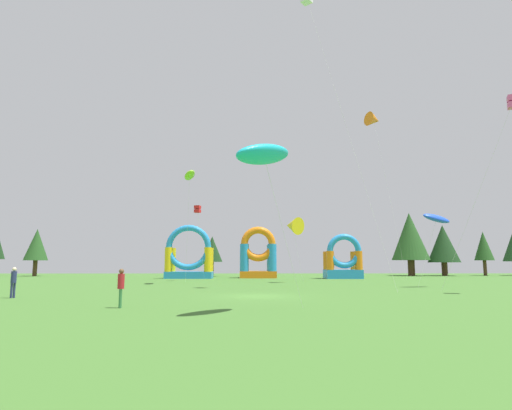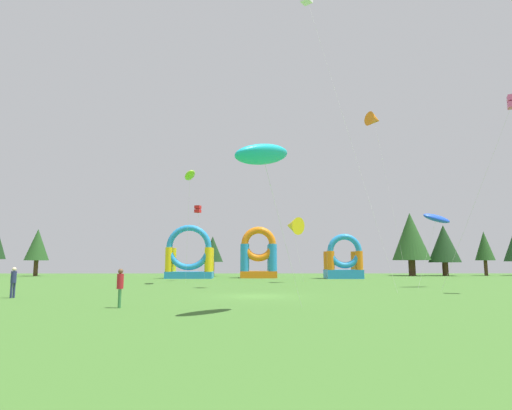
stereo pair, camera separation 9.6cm
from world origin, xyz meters
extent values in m
plane|color=#3D6B28|center=(0.00, 0.00, 0.00)|extent=(120.00, 120.00, 0.00)
cone|color=yellow|center=(4.15, 19.11, 6.18)|extent=(2.73, 2.73, 2.10)
cylinder|color=silver|center=(4.77, 19.64, 3.09)|extent=(1.27, 1.07, 6.19)
cube|color=red|center=(-6.93, 23.65, 8.35)|extent=(0.83, 0.83, 0.39)
cube|color=red|center=(-6.93, 23.65, 8.82)|extent=(0.83, 0.83, 0.39)
cylinder|color=silver|center=(-6.56, 24.84, 4.29)|extent=(0.74, 2.41, 8.59)
cylinder|color=silver|center=(15.99, 2.67, 6.84)|extent=(5.05, 2.31, 13.68)
ellipsoid|color=blue|center=(16.21, 10.10, 6.08)|extent=(3.04, 2.00, 1.44)
cylinder|color=silver|center=(15.08, 9.72, 3.04)|extent=(2.29, 0.78, 6.08)
ellipsoid|color=#8CD826|center=(-6.86, 16.01, 11.19)|extent=(1.84, 3.18, 1.20)
cylinder|color=silver|center=(-7.18, 17.50, 5.59)|extent=(0.67, 3.00, 11.19)
ellipsoid|color=#19B7CC|center=(0.09, -9.38, 6.89)|extent=(3.36, 3.61, 1.79)
cylinder|color=silver|center=(1.05, -8.21, 3.44)|extent=(1.94, 2.35, 6.89)
cone|color=orange|center=(16.97, 30.29, 22.23)|extent=(2.62, 2.66, 2.15)
cylinder|color=silver|center=(17.97, 28.04, 11.11)|extent=(2.01, 4.51, 22.23)
cube|color=white|center=(4.53, 7.76, 25.59)|extent=(1.19, 1.19, 0.41)
cylinder|color=silver|center=(7.31, 5.48, 12.92)|extent=(5.57, 4.57, 25.85)
cylinder|color=navy|center=(-14.89, -1.17, 0.45)|extent=(0.18, 0.18, 0.90)
cylinder|color=navy|center=(-14.98, -1.32, 0.45)|extent=(0.18, 0.18, 0.90)
cylinder|color=navy|center=(-14.94, -1.25, 1.25)|extent=(0.43, 0.43, 0.71)
sphere|color=beige|center=(-14.94, -1.25, 1.73)|extent=(0.24, 0.24, 0.24)
cylinder|color=#33723F|center=(-6.64, -7.18, 0.45)|extent=(0.15, 0.15, 0.89)
cylinder|color=#33723F|center=(-6.68, -7.01, 0.45)|extent=(0.15, 0.15, 0.89)
cylinder|color=#B21E26|center=(-6.66, -7.10, 1.25)|extent=(0.37, 0.37, 0.71)
sphere|color=brown|center=(-6.66, -7.10, 1.72)|extent=(0.24, 0.24, 0.24)
cube|color=#268CD8|center=(12.17, 31.23, 0.60)|extent=(4.86, 3.61, 1.19)
cylinder|color=orange|center=(10.25, 29.93, 2.45)|extent=(1.01, 1.01, 2.51)
cylinder|color=orange|center=(14.09, 29.93, 2.45)|extent=(1.01, 1.01, 2.51)
cylinder|color=orange|center=(10.25, 32.53, 2.45)|extent=(1.01, 1.01, 2.51)
cylinder|color=orange|center=(14.09, 32.53, 2.45)|extent=(1.01, 1.01, 2.51)
torus|color=#268CD8|center=(12.17, 29.93, 3.71)|extent=(4.66, 0.81, 4.66)
cube|color=#268CD8|center=(-8.95, 32.10, 0.46)|extent=(6.38, 3.66, 0.93)
cylinder|color=yellow|center=(-11.63, 30.78, 2.57)|extent=(1.03, 1.03, 3.29)
cylinder|color=yellow|center=(-6.27, 30.78, 2.57)|extent=(1.03, 1.03, 3.29)
cylinder|color=yellow|center=(-11.63, 33.42, 2.57)|extent=(1.03, 1.03, 3.29)
cylinder|color=yellow|center=(-6.27, 33.42, 2.57)|extent=(1.03, 1.03, 3.29)
torus|color=#268CD8|center=(-8.95, 30.78, 4.21)|extent=(6.17, 0.82, 6.17)
cube|color=orange|center=(0.61, 34.10, 0.48)|extent=(5.15, 4.41, 0.95)
cylinder|color=#268CD8|center=(-1.35, 32.51, 2.86)|extent=(1.24, 1.24, 3.81)
cylinder|color=#268CD8|center=(2.56, 32.51, 2.86)|extent=(1.24, 1.24, 3.81)
cylinder|color=#268CD8|center=(-1.35, 35.69, 2.86)|extent=(1.24, 1.24, 3.81)
cylinder|color=#268CD8|center=(2.56, 35.69, 2.86)|extent=(1.24, 1.24, 3.81)
torus|color=orange|center=(0.61, 32.51, 4.76)|extent=(4.90, 0.99, 4.90)
cylinder|color=#4C331E|center=(-35.48, 42.64, 1.27)|extent=(0.67, 0.67, 2.53)
cone|color=#234C1E|center=(-35.48, 42.64, 5.09)|extent=(3.74, 3.74, 5.11)
cylinder|color=#4C331E|center=(-6.64, 40.99, 1.14)|extent=(0.61, 0.61, 2.29)
cone|color=#193819|center=(-6.64, 40.99, 4.31)|extent=(3.38, 3.38, 4.06)
cylinder|color=#4C331E|center=(26.41, 43.88, 1.29)|extent=(1.11, 1.11, 2.59)
cone|color=#234C1E|center=(26.41, 43.88, 6.57)|extent=(6.19, 6.19, 7.96)
cylinder|color=#4C331E|center=(32.00, 43.89, 1.10)|extent=(0.94, 0.94, 2.20)
cone|color=#193819|center=(32.00, 43.89, 5.34)|extent=(5.21, 5.21, 6.28)
cylinder|color=#4C331E|center=(39.14, 44.48, 1.28)|extent=(0.56, 0.56, 2.55)
cone|color=#234C1E|center=(39.14, 44.48, 4.99)|extent=(3.13, 3.13, 4.88)
camera|label=1|loc=(-0.49, -27.83, 2.11)|focal=29.99mm
camera|label=2|loc=(-0.39, -27.83, 2.11)|focal=29.99mm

